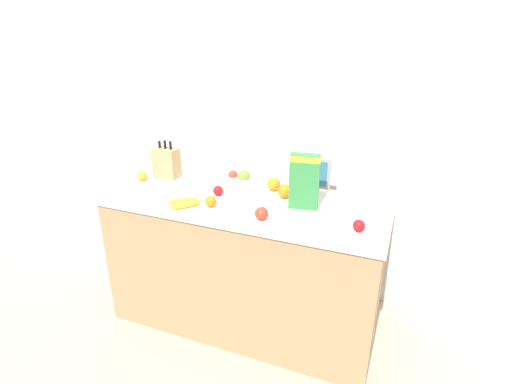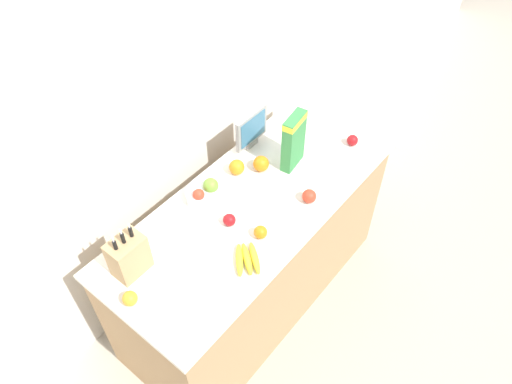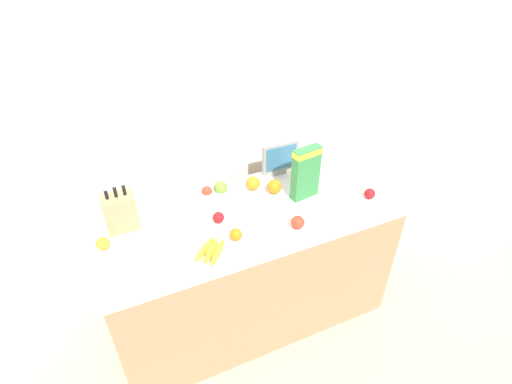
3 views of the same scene
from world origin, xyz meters
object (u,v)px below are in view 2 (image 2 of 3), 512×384
(apple_middle, at_px, (352,140))
(knife_block, at_px, (129,256))
(fruit_bowl, at_px, (206,193))
(orange_front_right, at_px, (130,298))
(apple_near_bananas, at_px, (229,220))
(orange_near_bowl, at_px, (261,164))
(small_monitor, at_px, (252,129))
(banana_bunch, at_px, (247,259))
(apple_by_knife_block, at_px, (309,196))
(orange_front_left, at_px, (237,167))
(cereal_box, at_px, (294,139))
(orange_mid_left, at_px, (260,232))

(apple_middle, bearing_deg, knife_block, 166.52)
(fruit_bowl, bearing_deg, apple_middle, -23.54)
(apple_middle, height_order, orange_front_right, orange_front_right)
(orange_front_right, bearing_deg, fruit_bowl, 13.75)
(fruit_bowl, xyz_separation_m, apple_near_bananas, (-0.06, -0.21, -0.01))
(orange_front_right, xyz_separation_m, orange_near_bowl, (1.02, 0.08, 0.01))
(small_monitor, bearing_deg, orange_near_bowl, -125.97)
(banana_bunch, distance_m, orange_near_bowl, 0.62)
(fruit_bowl, bearing_deg, orange_near_bowl, -13.88)
(apple_by_knife_block, distance_m, orange_front_left, 0.44)
(small_monitor, bearing_deg, cereal_box, -84.58)
(fruit_bowl, distance_m, orange_near_bowl, 0.36)
(orange_mid_left, xyz_separation_m, orange_front_left, (0.26, 0.38, 0.01))
(banana_bunch, xyz_separation_m, orange_front_left, (0.42, 0.42, 0.03))
(apple_middle, bearing_deg, banana_bunch, -177.11)
(orange_near_bowl, bearing_deg, apple_by_knife_block, -94.34)
(small_monitor, distance_m, fruit_bowl, 0.49)
(small_monitor, height_order, apple_middle, small_monitor)
(cereal_box, distance_m, orange_near_bowl, 0.23)
(apple_middle, distance_m, orange_mid_left, 0.87)
(small_monitor, distance_m, orange_front_right, 1.17)
(orange_mid_left, distance_m, orange_front_left, 0.46)
(small_monitor, xyz_separation_m, orange_near_bowl, (-0.12, -0.17, -0.08))
(fruit_bowl, bearing_deg, small_monitor, 9.84)
(small_monitor, distance_m, orange_near_bowl, 0.22)
(apple_near_bananas, distance_m, orange_near_bowl, 0.42)
(orange_front_right, bearing_deg, cereal_box, -1.35)
(small_monitor, height_order, apple_by_knife_block, small_monitor)
(orange_front_right, bearing_deg, apple_near_bananas, -3.91)
(orange_front_right, bearing_deg, banana_bunch, -27.40)
(cereal_box, relative_size, apple_by_knife_block, 4.41)
(small_monitor, xyz_separation_m, apple_near_bananas, (-0.53, -0.29, -0.09))
(fruit_bowl, relative_size, apple_near_bananas, 3.28)
(cereal_box, distance_m, apple_middle, 0.42)
(small_monitor, height_order, banana_bunch, small_monitor)
(banana_bunch, relative_size, orange_front_left, 2.42)
(cereal_box, bearing_deg, orange_front_left, 134.27)
(knife_block, xyz_separation_m, orange_front_right, (-0.12, -0.13, -0.07))
(knife_block, height_order, apple_near_bananas, knife_block)
(knife_block, bearing_deg, cereal_box, -8.50)
(apple_near_bananas, xyz_separation_m, orange_near_bowl, (0.41, 0.12, 0.01))
(apple_near_bananas, xyz_separation_m, orange_front_right, (-0.61, 0.04, 0.00))
(knife_block, distance_m, orange_front_right, 0.19)
(cereal_box, bearing_deg, knife_block, 163.02)
(small_monitor, bearing_deg, apple_middle, -50.19)
(cereal_box, relative_size, orange_mid_left, 4.89)
(orange_mid_left, bearing_deg, orange_front_left, 55.16)
(banana_bunch, bearing_deg, small_monitor, 37.93)
(knife_block, xyz_separation_m, cereal_box, (1.05, -0.16, 0.07))
(knife_block, xyz_separation_m, fruit_bowl, (0.55, 0.04, -0.07))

